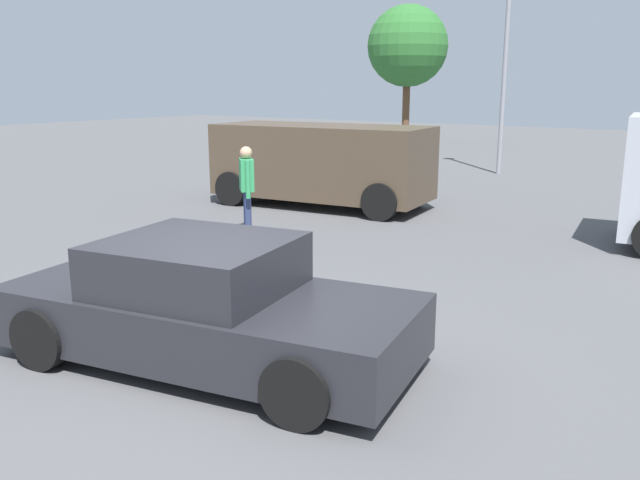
# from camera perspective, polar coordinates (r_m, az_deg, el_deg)

# --- Properties ---
(ground_plane) EXTENTS (80.00, 80.00, 0.00)m
(ground_plane) POSITION_cam_1_polar(r_m,az_deg,el_deg) (6.93, -8.69, -10.74)
(ground_plane) COLOR #515154
(sedan_foreground) EXTENTS (4.52, 2.52, 1.28)m
(sedan_foreground) POSITION_cam_1_polar(r_m,az_deg,el_deg) (6.90, -9.75, -5.62)
(sedan_foreground) COLOR #232328
(sedan_foreground) RESTS_ON ground_plane
(dog) EXTENTS (0.50, 0.45, 0.42)m
(dog) POSITION_cam_1_polar(r_m,az_deg,el_deg) (9.12, -23.49, -3.99)
(dog) COLOR white
(dog) RESTS_ON ground_plane
(suv_dark) EXTENTS (5.17, 2.59, 1.87)m
(suv_dark) POSITION_cam_1_polar(r_m,az_deg,el_deg) (15.48, 0.15, 6.70)
(suv_dark) COLOR #4C3D2D
(suv_dark) RESTS_ON ground_plane
(pedestrian) EXTENTS (0.46, 0.45, 1.67)m
(pedestrian) POSITION_cam_1_polar(r_m,az_deg,el_deg) (12.53, -6.30, 4.90)
(pedestrian) COLOR navy
(pedestrian) RESTS_ON ground_plane
(light_post_mid) EXTENTS (0.44, 0.44, 7.66)m
(light_post_mid) POSITION_cam_1_polar(r_m,az_deg,el_deg) (21.98, 15.85, 18.71)
(light_post_mid) COLOR gray
(light_post_mid) RESTS_ON ground_plane
(tree_back_center) EXTENTS (3.76, 3.76, 6.39)m
(tree_back_center) POSITION_cam_1_polar(r_m,az_deg,el_deg) (32.61, 7.52, 16.13)
(tree_back_center) COLOR brown
(tree_back_center) RESTS_ON ground_plane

